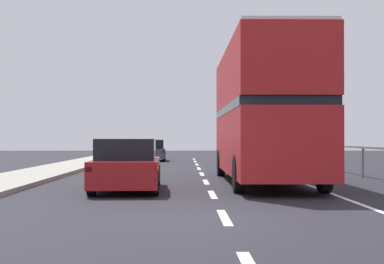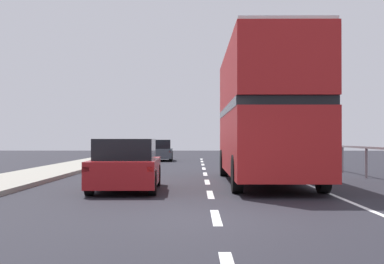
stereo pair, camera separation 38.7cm
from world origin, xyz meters
TOP-DOWN VIEW (x-y plane):
  - ground_plane at (0.00, 0.00)m, footprint 74.32×120.00m
  - lane_paint_markings at (1.84, 8.90)m, footprint 3.24×46.00m
  - bridge_side_railing at (5.81, 9.00)m, footprint 0.10×42.00m
  - double_decker_bus_red at (1.83, 8.26)m, footprint 2.55×10.04m
  - hatchback_car_near at (-2.28, 5.56)m, footprint 1.87×4.39m
  - sedan_car_ahead at (-2.77, 27.29)m, footprint 1.85×4.22m

SIDE VIEW (x-z plane):
  - ground_plane at x=0.00m, z-range -0.10..0.00m
  - lane_paint_markings at x=1.84m, z-range 0.00..0.01m
  - sedan_car_ahead at x=-2.77m, z-range -0.03..1.33m
  - hatchback_car_near at x=-2.28m, z-range -0.03..1.39m
  - bridge_side_railing at x=5.81m, z-range 0.35..1.49m
  - double_decker_bus_red at x=1.83m, z-range 0.15..4.50m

